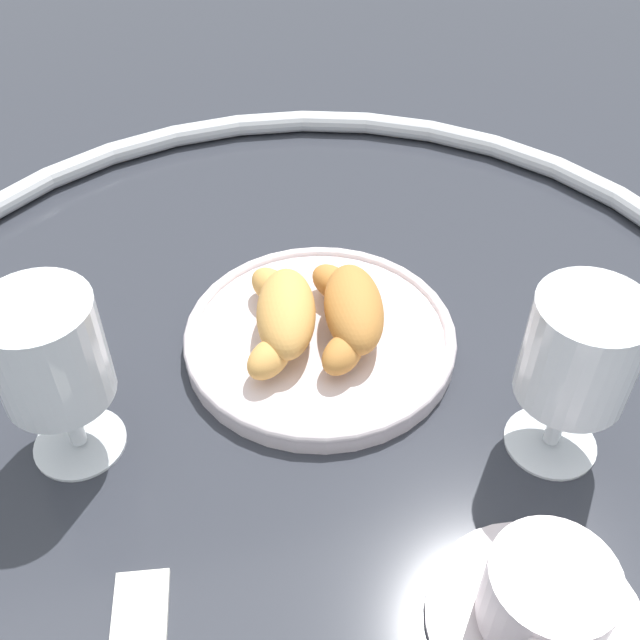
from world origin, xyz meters
TOP-DOWN VIEW (x-y plane):
  - ground_plane at (0.00, 0.00)m, footprint 2.20×2.20m
  - table_chrome_rim at (0.00, 0.00)m, footprint 0.80×0.80m
  - pastry_plate at (0.02, -0.01)m, footprint 0.23×0.23m
  - croissant_large at (0.02, -0.04)m, footprint 0.14×0.08m
  - croissant_small at (0.03, 0.02)m, footprint 0.13×0.08m
  - coffee_cup_near at (-0.24, -0.08)m, footprint 0.14×0.14m
  - juice_glass_left at (-0.12, -0.15)m, footprint 0.08×0.08m
  - juice_glass_right at (-0.03, 0.19)m, footprint 0.08×0.08m
  - sugar_packet at (-0.18, 0.15)m, footprint 0.05×0.04m

SIDE VIEW (x-z plane):
  - ground_plane at x=0.00m, z-range 0.00..0.00m
  - sugar_packet at x=-0.18m, z-range 0.00..0.01m
  - pastry_plate at x=0.02m, z-range 0.00..0.02m
  - table_chrome_rim at x=0.00m, z-range 0.00..0.02m
  - coffee_cup_near at x=-0.24m, z-range 0.00..0.06m
  - croissant_large at x=0.02m, z-range 0.02..0.06m
  - croissant_small at x=0.03m, z-range 0.02..0.06m
  - juice_glass_right at x=-0.03m, z-range 0.02..0.16m
  - juice_glass_left at x=-0.12m, z-range 0.03..0.17m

